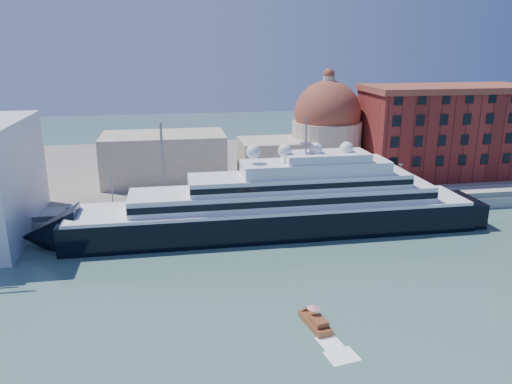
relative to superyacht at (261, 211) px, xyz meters
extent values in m
plane|color=#335853|center=(1.72, -23.00, -4.55)|extent=(400.00, 400.00, 0.00)
cube|color=gray|center=(1.72, 11.00, -3.30)|extent=(180.00, 10.00, 2.50)
cube|color=slate|center=(1.72, 52.00, -3.55)|extent=(260.00, 72.00, 2.00)
cube|color=slate|center=(1.72, 6.50, -1.45)|extent=(180.00, 0.10, 1.20)
cube|color=black|center=(2.40, 0.00, -2.34)|extent=(78.12, 12.02, 6.51)
cone|color=black|center=(-38.67, 0.00, -2.34)|extent=(10.02, 12.02, 12.02)
cube|color=black|center=(41.46, 0.00, -2.54)|extent=(6.01, 11.02, 6.01)
cube|color=white|center=(2.40, 0.00, 1.16)|extent=(76.12, 12.22, 0.60)
cube|color=white|center=(4.40, 0.00, 2.97)|extent=(58.09, 10.02, 3.00)
cube|color=black|center=(4.40, -5.00, 2.97)|extent=(58.09, 0.15, 1.20)
cube|color=white|center=(7.41, 0.00, 5.77)|extent=(42.07, 9.01, 2.60)
cube|color=white|center=(10.41, 0.00, 8.27)|extent=(28.04, 8.01, 2.40)
cube|color=white|center=(12.41, 0.00, 10.28)|extent=(16.03, 7.01, 1.60)
cylinder|color=slate|center=(8.41, 0.00, 14.48)|extent=(0.30, 0.30, 7.01)
sphere|color=white|center=(-1.61, 0.00, 11.68)|extent=(2.60, 2.60, 2.60)
sphere|color=white|center=(4.40, 0.00, 11.68)|extent=(2.60, 2.60, 2.60)
sphere|color=white|center=(10.41, 0.00, 11.68)|extent=(2.60, 2.60, 2.60)
sphere|color=white|center=(16.42, 0.00, 11.68)|extent=(2.60, 2.60, 2.60)
cube|color=brown|center=(0.91, -33.64, -4.19)|extent=(3.08, 6.32, 1.01)
cube|color=brown|center=(1.10, -34.63, -3.33)|extent=(2.05, 2.78, 0.81)
cylinder|color=slate|center=(0.82, -33.14, -2.93)|extent=(0.06, 0.06, 1.62)
cone|color=red|center=(0.82, -33.14, -2.02)|extent=(1.82, 1.82, 0.40)
cube|color=maroon|center=(53.72, 29.00, 8.45)|extent=(42.00, 18.00, 22.00)
cube|color=brown|center=(53.72, 29.00, 19.95)|extent=(43.00, 19.00, 1.50)
cylinder|color=beige|center=(23.72, 35.00, 4.45)|extent=(18.00, 18.00, 14.00)
sphere|color=brown|center=(23.72, 35.00, 13.45)|extent=(17.00, 17.00, 17.00)
cylinder|color=beige|center=(23.72, 35.00, 21.45)|extent=(3.00, 3.00, 3.00)
cube|color=beige|center=(9.72, 33.00, 2.45)|extent=(18.00, 14.00, 10.00)
cube|color=beige|center=(-18.28, 35.00, 3.45)|extent=(30.00, 16.00, 12.00)
cylinder|color=slate|center=(-28.28, 8.00, 1.95)|extent=(0.24, 0.24, 8.00)
cube|color=slate|center=(-28.28, 8.00, 6.05)|extent=(0.80, 0.30, 0.25)
cylinder|color=slate|center=(1.72, 8.00, 1.95)|extent=(0.24, 0.24, 8.00)
cube|color=slate|center=(1.72, 8.00, 6.05)|extent=(0.80, 0.30, 0.25)
cylinder|color=slate|center=(31.72, 8.00, 1.95)|extent=(0.24, 0.24, 8.00)
cube|color=slate|center=(31.72, 8.00, 6.05)|extent=(0.80, 0.30, 0.25)
cylinder|color=slate|center=(-18.28, 10.00, 6.95)|extent=(0.50, 0.50, 18.00)
camera|label=1|loc=(-16.47, -88.88, 30.85)|focal=35.00mm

